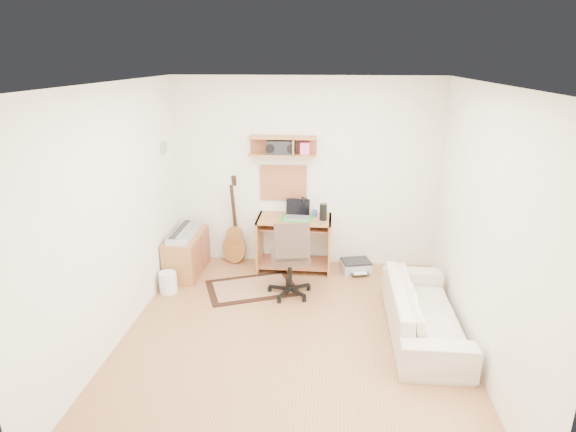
# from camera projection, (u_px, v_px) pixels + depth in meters

# --- Properties ---
(floor) EXTENTS (3.60, 4.00, 0.01)m
(floor) POSITION_uv_depth(u_px,v_px,m) (293.00, 337.00, 5.09)
(floor) COLOR #A56F44
(floor) RESTS_ON ground
(ceiling) EXTENTS (3.60, 4.00, 0.01)m
(ceiling) POSITION_uv_depth(u_px,v_px,m) (294.00, 83.00, 4.26)
(ceiling) COLOR white
(ceiling) RESTS_ON ground
(back_wall) EXTENTS (3.60, 0.01, 2.60)m
(back_wall) POSITION_uv_depth(u_px,v_px,m) (305.00, 174.00, 6.57)
(back_wall) COLOR white
(back_wall) RESTS_ON ground
(left_wall) EXTENTS (0.01, 4.00, 2.60)m
(left_wall) POSITION_uv_depth(u_px,v_px,m) (115.00, 216.00, 4.84)
(left_wall) COLOR white
(left_wall) RESTS_ON ground
(right_wall) EXTENTS (0.01, 4.00, 2.60)m
(right_wall) POSITION_uv_depth(u_px,v_px,m) (484.00, 227.00, 4.52)
(right_wall) COLOR white
(right_wall) RESTS_ON ground
(wall_shelf) EXTENTS (0.90, 0.25, 0.26)m
(wall_shelf) POSITION_uv_depth(u_px,v_px,m) (283.00, 146.00, 6.35)
(wall_shelf) COLOR #AC6F3C
(wall_shelf) RESTS_ON back_wall
(cork_board) EXTENTS (0.64, 0.03, 0.49)m
(cork_board) POSITION_uv_depth(u_px,v_px,m) (283.00, 183.00, 6.61)
(cork_board) COLOR tan
(cork_board) RESTS_ON back_wall
(wall_photo) EXTENTS (0.02, 0.20, 0.15)m
(wall_photo) POSITION_uv_depth(u_px,v_px,m) (164.00, 148.00, 6.12)
(wall_photo) COLOR #4C8CBF
(wall_photo) RESTS_ON left_wall
(desk) EXTENTS (1.00, 0.55, 0.75)m
(desk) POSITION_uv_depth(u_px,v_px,m) (294.00, 244.00, 6.61)
(desk) COLOR #AC6F3C
(desk) RESTS_ON floor
(laptop) EXTENTS (0.34, 0.34, 0.25)m
(laptop) POSITION_uv_depth(u_px,v_px,m) (297.00, 210.00, 6.43)
(laptop) COLOR silver
(laptop) RESTS_ON desk
(speaker) EXTENTS (0.10, 0.10, 0.22)m
(speaker) POSITION_uv_depth(u_px,v_px,m) (323.00, 212.00, 6.38)
(speaker) COLOR black
(speaker) RESTS_ON desk
(desk_lamp) EXTENTS (0.09, 0.09, 0.27)m
(desk_lamp) POSITION_uv_depth(u_px,v_px,m) (307.00, 206.00, 6.57)
(desk_lamp) COLOR black
(desk_lamp) RESTS_ON desk
(pencil_cup) EXTENTS (0.06, 0.06, 0.09)m
(pencil_cup) POSITION_uv_depth(u_px,v_px,m) (315.00, 213.00, 6.55)
(pencil_cup) COLOR #2E538C
(pencil_cup) RESTS_ON desk
(boombox) EXTENTS (0.38, 0.17, 0.19)m
(boombox) POSITION_uv_depth(u_px,v_px,m) (281.00, 148.00, 6.35)
(boombox) COLOR black
(boombox) RESTS_ON wall_shelf
(rug) EXTENTS (1.30, 1.09, 0.01)m
(rug) POSITION_uv_depth(u_px,v_px,m) (252.00, 288.00, 6.15)
(rug) COLOR tan
(rug) RESTS_ON floor
(task_chair) EXTENTS (0.61, 0.61, 1.02)m
(task_chair) POSITION_uv_depth(u_px,v_px,m) (290.00, 257.00, 5.84)
(task_chair) COLOR #3D2C24
(task_chair) RESTS_ON floor
(cabinet) EXTENTS (0.40, 0.90, 0.55)m
(cabinet) POSITION_uv_depth(u_px,v_px,m) (187.00, 254.00, 6.53)
(cabinet) COLOR #AC6F3C
(cabinet) RESTS_ON floor
(music_keyboard) EXTENTS (0.26, 0.84, 0.07)m
(music_keyboard) POSITION_uv_depth(u_px,v_px,m) (185.00, 232.00, 6.43)
(music_keyboard) COLOR #B2B5BA
(music_keyboard) RESTS_ON cabinet
(guitar) EXTENTS (0.36, 0.26, 1.27)m
(guitar) POSITION_uv_depth(u_px,v_px,m) (234.00, 221.00, 6.73)
(guitar) COLOR #9C6330
(guitar) RESTS_ON floor
(waste_basket) EXTENTS (0.29, 0.29, 0.26)m
(waste_basket) POSITION_uv_depth(u_px,v_px,m) (168.00, 282.00, 6.02)
(waste_basket) COLOR white
(waste_basket) RESTS_ON floor
(printer) EXTENTS (0.46, 0.40, 0.15)m
(printer) POSITION_uv_depth(u_px,v_px,m) (356.00, 265.00, 6.63)
(printer) COLOR #A5A8AA
(printer) RESTS_ON floor
(sofa) EXTENTS (0.53, 1.80, 0.70)m
(sofa) POSITION_uv_depth(u_px,v_px,m) (425.00, 303.00, 5.06)
(sofa) COLOR beige
(sofa) RESTS_ON floor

